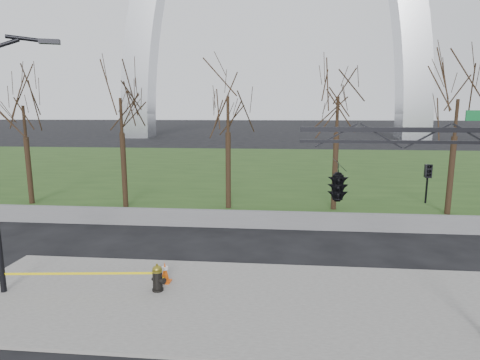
# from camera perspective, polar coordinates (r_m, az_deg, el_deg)

# --- Properties ---
(ground) EXTENTS (500.00, 500.00, 0.00)m
(ground) POSITION_cam_1_polar(r_m,az_deg,el_deg) (12.86, -0.51, -17.52)
(ground) COLOR black
(ground) RESTS_ON ground
(sidewalk) EXTENTS (18.00, 6.00, 0.10)m
(sidewalk) POSITION_cam_1_polar(r_m,az_deg,el_deg) (12.83, -0.51, -17.33)
(sidewalk) COLOR slate
(sidewalk) RESTS_ON ground
(grass_strip) EXTENTS (120.00, 40.00, 0.06)m
(grass_strip) POSITION_cam_1_polar(r_m,az_deg,el_deg) (41.77, 3.71, 1.90)
(grass_strip) COLOR #244017
(grass_strip) RESTS_ON ground
(guardrail) EXTENTS (60.00, 0.30, 0.90)m
(guardrail) POSITION_cam_1_polar(r_m,az_deg,el_deg) (20.14, 1.83, -5.80)
(guardrail) COLOR #59595B
(guardrail) RESTS_ON ground
(tree_row) EXTENTS (48.96, 4.00, 7.61)m
(tree_row) POSITION_cam_1_polar(r_m,az_deg,el_deg) (23.43, 6.12, 4.76)
(tree_row) COLOR black
(tree_row) RESTS_ON ground
(fire_hydrant) EXTENTS (0.57, 0.41, 0.93)m
(fire_hydrant) POSITION_cam_1_polar(r_m,az_deg,el_deg) (13.47, -11.96, -13.92)
(fire_hydrant) COLOR black
(fire_hydrant) RESTS_ON sidewalk
(traffic_cone) EXTENTS (0.39, 0.39, 0.73)m
(traffic_cone) POSITION_cam_1_polar(r_m,az_deg,el_deg) (14.05, -10.94, -13.12)
(traffic_cone) COLOR #DB500B
(traffic_cone) RESTS_ON sidewalk
(traffic_signal_mast) EXTENTS (5.10, 2.49, 6.00)m
(traffic_signal_mast) POSITION_cam_1_polar(r_m,az_deg,el_deg) (10.45, 18.30, -0.41)
(traffic_signal_mast) COLOR black
(traffic_signal_mast) RESTS_ON ground
(caution_tape) EXTENTS (5.09, 1.19, 0.47)m
(caution_tape) POSITION_cam_1_polar(r_m,az_deg,el_deg) (14.05, -21.20, -12.76)
(caution_tape) COLOR yellow
(caution_tape) RESTS_ON ground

